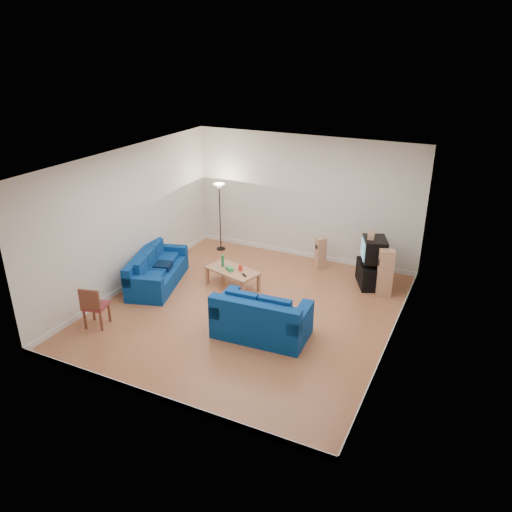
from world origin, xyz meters
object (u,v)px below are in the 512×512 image
at_px(sofa_loveseat, 261,321).
at_px(television, 374,249).
at_px(tv_stand, 370,274).
at_px(coffee_table, 232,272).
at_px(sofa_three_seat, 155,273).

relative_size(sofa_loveseat, television, 2.25).
distance_m(tv_stand, television, 0.65).
distance_m(sofa_loveseat, coffee_table, 2.20).
height_order(coffee_table, television, television).
height_order(sofa_three_seat, sofa_loveseat, sofa_loveseat).
bearing_deg(television, sofa_loveseat, -45.78).
bearing_deg(coffee_table, tv_stand, 28.20).
distance_m(sofa_loveseat, television, 3.46).
bearing_deg(tv_stand, sofa_three_seat, -89.62).
bearing_deg(coffee_table, sofa_three_seat, -159.49).
height_order(sofa_loveseat, television, television).
bearing_deg(sofa_loveseat, tv_stand, 63.22).
xyz_separation_m(sofa_loveseat, coffee_table, (-1.48, 1.62, 0.06)).
height_order(sofa_three_seat, tv_stand, sofa_three_seat).
xyz_separation_m(tv_stand, television, (0.05, -0.02, 0.64)).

